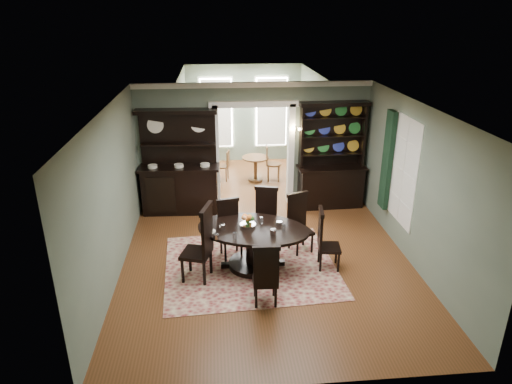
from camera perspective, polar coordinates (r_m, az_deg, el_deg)
room at (r=8.15m, az=1.52°, el=0.57°), size 5.51×6.01×3.01m
parlor at (r=13.40m, az=-1.24°, el=8.94°), size 3.51×3.50×3.01m
doorway_trim at (r=10.93m, az=-0.29°, el=6.44°), size 2.08×0.25×2.57m
right_window at (r=9.62m, az=17.05°, el=3.14°), size 0.15×1.47×2.12m
wall_sconce at (r=10.83m, az=4.84°, el=7.71°), size 0.27×0.21×0.21m
rug at (r=8.77m, az=-0.71°, el=-9.22°), size 3.33×2.90×0.01m
dining_table at (r=8.49m, az=-0.39°, el=-6.01°), size 2.39×2.39×0.82m
centerpiece at (r=8.40m, az=-1.03°, el=-3.90°), size 1.48×0.95×0.24m
chair_far_left at (r=8.91m, az=-3.34°, el=-4.30°), size 0.51×0.50×1.17m
chair_far_mid at (r=9.25m, az=1.21°, el=-2.92°), size 0.56×0.54×1.24m
chair_far_right at (r=9.12m, az=5.35°, el=-3.56°), size 0.56×0.55×1.20m
chair_end_left at (r=8.08m, az=-6.74°, el=-6.19°), size 0.64×0.66×1.44m
chair_end_right at (r=8.54m, az=8.54°, el=-5.68°), size 0.47×0.49×1.19m
chair_near at (r=7.41m, az=1.24°, el=-10.22°), size 0.44×0.42×1.15m
sideboard at (r=10.89m, az=-9.49°, el=1.84°), size 1.88×0.74×2.44m
welsh_dresser at (r=11.18m, az=9.35°, el=2.79°), size 1.66×0.65×2.55m
parlor_table at (r=12.80m, az=-0.07°, el=3.36°), size 0.75×0.75×0.70m
parlor_chair_left at (r=12.86m, az=-3.94°, el=3.43°), size 0.39×0.38×0.86m
parlor_chair_right at (r=12.81m, az=1.88°, el=3.74°), size 0.43×0.42×1.00m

